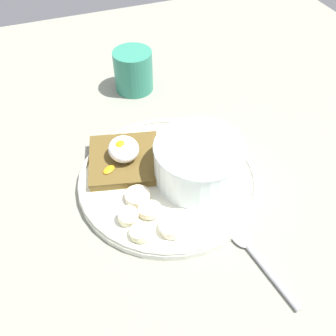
{
  "coord_description": "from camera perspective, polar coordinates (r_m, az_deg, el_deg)",
  "views": [
    {
      "loc": [
        -34.15,
        12.84,
        43.56
      ],
      "look_at": [
        0.0,
        0.0,
        5.0
      ],
      "focal_mm": 40.0,
      "sensor_mm": 36.0,
      "label": 1
    }
  ],
  "objects": [
    {
      "name": "ground_plane",
      "position": [
        0.56,
        -0.0,
        -2.81
      ],
      "size": [
        120.0,
        120.0,
        2.0
      ],
      "primitive_type": "cube",
      "color": "gray",
      "rests_on": "ground"
    },
    {
      "name": "plate",
      "position": [
        0.55,
        -0.0,
        -1.59
      ],
      "size": [
        26.16,
        26.16,
        1.6
      ],
      "color": "silver",
      "rests_on": "ground_plane"
    },
    {
      "name": "oatmeal_bowl",
      "position": [
        0.53,
        4.69,
        1.07
      ],
      "size": [
        12.79,
        12.79,
        6.18
      ],
      "color": "white",
      "rests_on": "plate"
    },
    {
      "name": "toast_slice",
      "position": [
        0.56,
        -6.59,
        1.3
      ],
      "size": [
        12.68,
        12.68,
        1.37
      ],
      "color": "brown",
      "rests_on": "plate"
    },
    {
      "name": "poached_egg",
      "position": [
        0.55,
        -6.84,
        2.88
      ],
      "size": [
        5.36,
        6.25,
        3.34
      ],
      "color": "white",
      "rests_on": "toast_slice"
    },
    {
      "name": "banana_slice_front",
      "position": [
        0.5,
        -2.82,
        -6.36
      ],
      "size": [
        3.29,
        3.19,
        1.45
      ],
      "color": "beige",
      "rests_on": "plate"
    },
    {
      "name": "banana_slice_left",
      "position": [
        0.48,
        0.56,
        -9.03
      ],
      "size": [
        4.39,
        4.44,
        1.83
      ],
      "color": "#F8E7C5",
      "rests_on": "plate"
    },
    {
      "name": "banana_slice_back",
      "position": [
        0.49,
        -6.1,
        -7.34
      ],
      "size": [
        3.64,
        3.52,
        1.88
      ],
      "color": "#F1E8BD",
      "rests_on": "plate"
    },
    {
      "name": "banana_slice_right",
      "position": [
        0.52,
        -4.65,
        -4.32
      ],
      "size": [
        4.9,
        4.9,
        1.1
      ],
      "color": "beige",
      "rests_on": "plate"
    },
    {
      "name": "banana_slice_inner",
      "position": [
        0.48,
        -4.14,
        -9.73
      ],
      "size": [
        3.92,
        3.85,
        1.49
      ],
      "color": "beige",
      "rests_on": "plate"
    },
    {
      "name": "coffee_mug",
      "position": [
        0.71,
        -5.3,
        14.59
      ],
      "size": [
        7.12,
        7.12,
        7.6
      ],
      "color": "#2E8066",
      "rests_on": "ground_plane"
    },
    {
      "name": "spoon",
      "position": [
        0.49,
        13.09,
        -12.69
      ],
      "size": [
        12.85,
        3.39,
        0.8
      ],
      "color": "silver",
      "rests_on": "ground_plane"
    }
  ]
}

